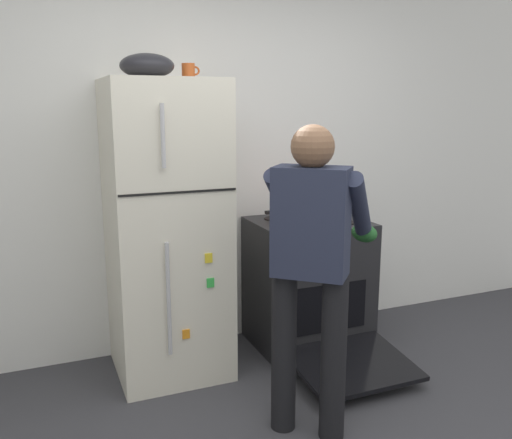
{
  "coord_description": "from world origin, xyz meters",
  "views": [
    {
      "loc": [
        -1.16,
        -1.69,
        1.69
      ],
      "look_at": [
        0.09,
        1.32,
        1.0
      ],
      "focal_mm": 38.27,
      "sensor_mm": 36.0,
      "label": 1
    }
  ],
  "objects_px": {
    "coffee_mug": "(189,71)",
    "mixing_bowl": "(147,66)",
    "stove_range": "(309,285)",
    "person_cook": "(312,254)",
    "red_pot": "(291,216)",
    "refrigerator": "(166,231)",
    "pepper_mill": "(332,199)"
  },
  "relations": [
    {
      "from": "red_pot",
      "to": "pepper_mill",
      "type": "distance_m",
      "value": 0.53
    },
    {
      "from": "pepper_mill",
      "to": "stove_range",
      "type": "bearing_deg",
      "value": -144.02
    },
    {
      "from": "stove_range",
      "to": "mixing_bowl",
      "type": "xyz_separation_m",
      "value": [
        -1.08,
        0.02,
        1.47
      ]
    },
    {
      "from": "stove_range",
      "to": "coffee_mug",
      "type": "relative_size",
      "value": 10.85
    },
    {
      "from": "person_cook",
      "to": "coffee_mug",
      "type": "height_order",
      "value": "coffee_mug"
    },
    {
      "from": "person_cook",
      "to": "red_pot",
      "type": "bearing_deg",
      "value": 70.1
    },
    {
      "from": "stove_range",
      "to": "person_cook",
      "type": "height_order",
      "value": "person_cook"
    },
    {
      "from": "stove_range",
      "to": "red_pot",
      "type": "xyz_separation_m",
      "value": [
        -0.16,
        -0.03,
        0.52
      ]
    },
    {
      "from": "refrigerator",
      "to": "mixing_bowl",
      "type": "bearing_deg",
      "value": 179.79
    },
    {
      "from": "person_cook",
      "to": "pepper_mill",
      "type": "distance_m",
      "value": 1.39
    },
    {
      "from": "stove_range",
      "to": "coffee_mug",
      "type": "xyz_separation_m",
      "value": [
        -0.82,
        0.07,
        1.44
      ]
    },
    {
      "from": "stove_range",
      "to": "person_cook",
      "type": "relative_size",
      "value": 0.76
    },
    {
      "from": "stove_range",
      "to": "coffee_mug",
      "type": "bearing_deg",
      "value": 175.25
    },
    {
      "from": "coffee_mug",
      "to": "mixing_bowl",
      "type": "height_order",
      "value": "mixing_bowl"
    },
    {
      "from": "stove_range",
      "to": "red_pot",
      "type": "height_order",
      "value": "red_pot"
    },
    {
      "from": "coffee_mug",
      "to": "mixing_bowl",
      "type": "bearing_deg",
      "value": -169.22
    },
    {
      "from": "coffee_mug",
      "to": "pepper_mill",
      "type": "height_order",
      "value": "coffee_mug"
    },
    {
      "from": "person_cook",
      "to": "pepper_mill",
      "type": "bearing_deg",
      "value": 55.61
    },
    {
      "from": "red_pot",
      "to": "pepper_mill",
      "type": "relative_size",
      "value": 1.99
    },
    {
      "from": "red_pot",
      "to": "coffee_mug",
      "type": "distance_m",
      "value": 1.14
    },
    {
      "from": "person_cook",
      "to": "refrigerator",
      "type": "bearing_deg",
      "value": 118.57
    },
    {
      "from": "refrigerator",
      "to": "red_pot",
      "type": "distance_m",
      "value": 0.84
    },
    {
      "from": "coffee_mug",
      "to": "red_pot",
      "type": "bearing_deg",
      "value": -8.65
    },
    {
      "from": "person_cook",
      "to": "mixing_bowl",
      "type": "distance_m",
      "value": 1.47
    },
    {
      "from": "person_cook",
      "to": "coffee_mug",
      "type": "distance_m",
      "value": 1.4
    },
    {
      "from": "refrigerator",
      "to": "stove_range",
      "type": "height_order",
      "value": "refrigerator"
    },
    {
      "from": "coffee_mug",
      "to": "mixing_bowl",
      "type": "distance_m",
      "value": 0.27
    },
    {
      "from": "stove_range",
      "to": "coffee_mug",
      "type": "distance_m",
      "value": 1.66
    },
    {
      "from": "mixing_bowl",
      "to": "person_cook",
      "type": "bearing_deg",
      "value": -57.84
    },
    {
      "from": "red_pot",
      "to": "pepper_mill",
      "type": "bearing_deg",
      "value": 28.52
    },
    {
      "from": "refrigerator",
      "to": "stove_range",
      "type": "relative_size",
      "value": 1.51
    },
    {
      "from": "coffee_mug",
      "to": "mixing_bowl",
      "type": "xyz_separation_m",
      "value": [
        -0.26,
        -0.05,
        0.02
      ]
    }
  ]
}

